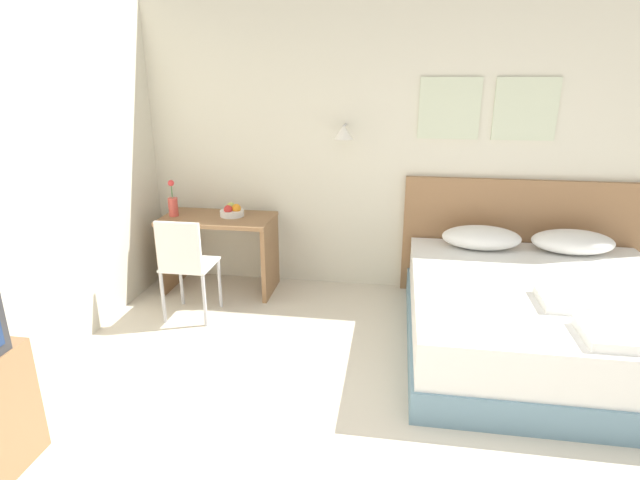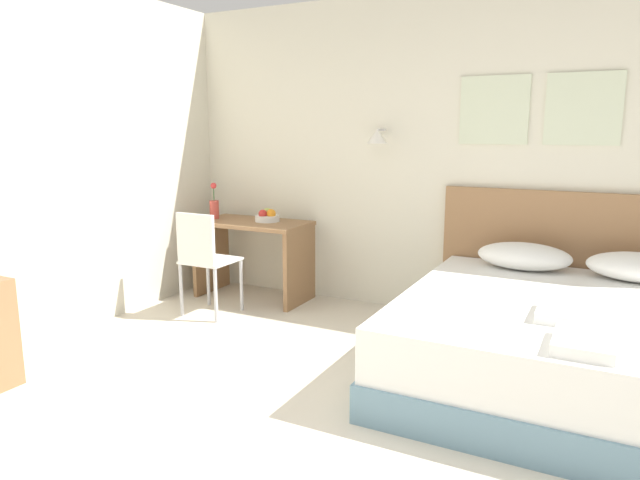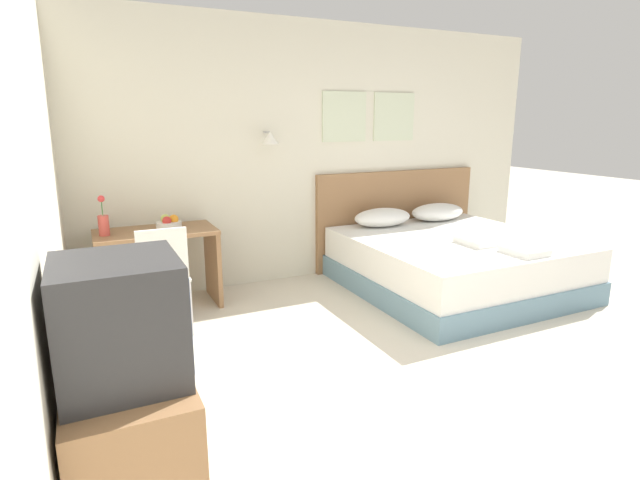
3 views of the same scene
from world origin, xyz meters
name	(u,v)px [view 1 (image 1 of 3)]	position (x,y,z in m)	size (l,w,h in m)	color
wall_back	(407,150)	(0.01, 2.89, 1.33)	(5.65, 0.31, 2.65)	beige
bed	(544,319)	(1.05, 1.79, 0.26)	(1.96, 2.00, 0.53)	#66899E
headboard	(518,239)	(1.05, 2.83, 0.55)	(2.08, 0.06, 1.10)	#8E6642
pillow_left	(481,238)	(0.68, 2.56, 0.63)	(0.67, 0.38, 0.20)	white
pillow_right	(573,242)	(1.43, 2.56, 0.63)	(0.67, 0.38, 0.20)	white
folded_towel_near_foot	(561,300)	(1.05, 1.49, 0.56)	(0.28, 0.36, 0.06)	white
folded_towel_mid_bed	(606,334)	(1.16, 1.04, 0.56)	(0.27, 0.35, 0.06)	white
desk	(219,240)	(-1.70, 2.53, 0.49)	(1.02, 0.56, 0.72)	#8E6642
desk_chair	(185,261)	(-1.75, 1.88, 0.53)	(0.40, 0.40, 0.89)	white
fruit_bowl	(232,211)	(-1.57, 2.58, 0.77)	(0.22, 0.22, 0.12)	silver
flower_vase	(173,204)	(-2.11, 2.50, 0.84)	(0.09, 0.09, 0.34)	#D14C42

